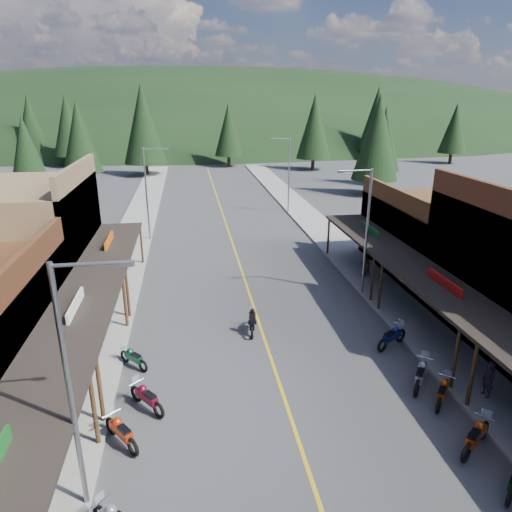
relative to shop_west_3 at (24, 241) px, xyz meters
name	(u,v)px	position (x,y,z in m)	size (l,w,h in m)	color
ground	(276,375)	(13.78, -11.30, -3.52)	(220.00, 220.00, 0.00)	#38383A
centerline	(232,243)	(13.78, 8.70, -3.51)	(0.15, 90.00, 0.01)	gold
sidewalk_west	(129,247)	(5.08, 8.70, -3.44)	(3.40, 94.00, 0.15)	gray
sidewalk_east	(330,238)	(22.48, 8.70, -3.44)	(3.40, 94.00, 0.15)	gray
shop_west_3	(24,241)	(0.00, 0.00, 0.00)	(10.90, 10.20, 8.20)	brown
shop_east_3	(437,237)	(27.54, 0.00, -0.99)	(10.90, 10.20, 6.20)	#4C2D16
streetlight_0	(74,382)	(6.83, -17.30, 0.94)	(2.16, 0.18, 8.00)	gray
streetlight_1	(148,190)	(6.83, 10.70, 0.94)	(2.16, 0.18, 8.00)	gray
streetlight_2	(365,227)	(20.74, -3.30, 0.94)	(2.16, 0.18, 8.00)	gray
streetlight_3	(288,172)	(20.74, 18.70, 0.94)	(2.16, 0.18, 8.00)	gray
ridge_hill	(197,136)	(13.78, 123.70, -3.52)	(310.00, 140.00, 60.00)	black
pine_1	(68,125)	(-10.22, 58.70, 3.72)	(5.88, 5.88, 12.50)	black
pine_2	(143,124)	(3.78, 46.70, 4.47)	(6.72, 6.72, 14.00)	black
pine_3	(228,130)	(17.78, 54.70, 2.96)	(5.04, 5.04, 11.00)	black
pine_4	(314,127)	(31.78, 48.70, 3.72)	(5.88, 5.88, 12.50)	black
pine_5	(377,118)	(47.78, 60.70, 4.47)	(6.72, 6.72, 14.00)	black
pine_6	(454,128)	(59.78, 52.70, 2.96)	(5.04, 5.04, 11.00)	black
pine_7	(31,124)	(-18.22, 64.70, 3.72)	(5.88, 5.88, 12.50)	black
pine_8	(26,151)	(-8.22, 28.70, 2.46)	(4.48, 4.48, 10.00)	black
pine_9	(384,139)	(37.78, 33.70, 2.86)	(4.93, 4.93, 10.80)	black
pine_10	(80,137)	(-4.22, 38.70, 3.27)	(5.38, 5.38, 11.60)	black
pine_11	(377,138)	(33.78, 26.70, 3.67)	(5.82, 5.82, 12.40)	black
bike_west_6	(121,431)	(7.42, -14.77, -2.91)	(0.72, 2.15, 1.23)	red
bike_west_7	(147,396)	(8.18, -12.89, -2.91)	(0.71, 2.14, 1.22)	maroon
bike_west_8	(133,357)	(7.34, -9.66, -2.99)	(0.62, 1.87, 1.07)	#0E4629
bike_east_5	(476,435)	(19.88, -16.91, -2.88)	(0.75, 2.24, 1.28)	#9F350B
bike_east_6	(443,391)	(20.14, -14.26, -2.94)	(0.67, 2.02, 1.16)	#B4410C
bike_east_7	(421,373)	(19.81, -13.03, -2.88)	(0.75, 2.25, 1.29)	gray
bike_east_8	(392,336)	(19.99, -9.70, -2.90)	(0.73, 2.18, 1.25)	navy
rider_on_bike	(252,322)	(13.24, -7.19, -2.93)	(0.90, 2.02, 1.48)	black
pedestrian_east_a	(488,379)	(22.08, -14.28, -2.56)	(0.59, 0.39, 1.63)	#261E2D
pedestrian_east_b	(364,263)	(22.04, -0.56, -2.45)	(0.90, 0.52, 1.85)	brown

